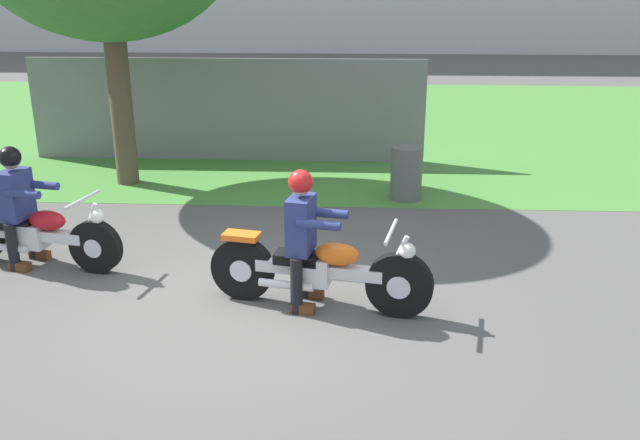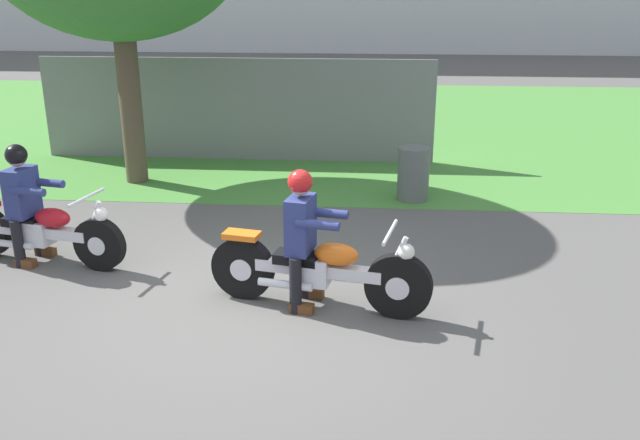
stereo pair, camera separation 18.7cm
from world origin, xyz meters
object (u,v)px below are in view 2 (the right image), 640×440
trash_can (413,174)px  rider_follow (24,195)px  motorcycle_lead (319,270)px  motorcycle_follow (41,232)px  rider_lead (302,228)px

trash_can → rider_follow: bearing=-149.0°
motorcycle_lead → rider_follow: 3.56m
motorcycle_follow → rider_follow: (-0.16, 0.04, 0.43)m
rider_lead → rider_follow: size_ratio=1.02×
motorcycle_follow → rider_follow: rider_follow is taller
rider_follow → rider_lead: bearing=-3.8°
rider_lead → rider_follow: (-3.25, 0.88, -0.02)m
rider_lead → trash_can: rider_lead is taller
motorcycle_lead → rider_lead: bearing=179.2°
rider_lead → motorcycle_follow: bearing=176.1°
rider_follow → motorcycle_lead: bearing=-3.6°
rider_follow → motorcycle_follow: bearing=-0.9°
rider_lead → motorcycle_follow: size_ratio=0.67×
rider_lead → motorcycle_follow: 3.23m
rider_lead → motorcycle_follow: (-3.09, 0.84, -0.44)m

